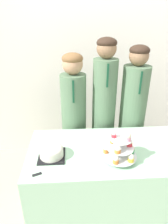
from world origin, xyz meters
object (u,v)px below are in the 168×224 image
at_px(cupcake_stand, 120,148).
at_px(student_1, 103,118).
at_px(student_2, 131,121).
at_px(student_0, 74,124).
at_px(round_cake, 51,151).
at_px(cake_knife, 43,173).

relative_size(cupcake_stand, student_1, 0.16).
xyz_separation_m(student_1, student_2, (0.31, 0.00, -0.05)).
xyz_separation_m(student_0, student_1, (0.32, 0.00, 0.07)).
relative_size(cupcake_stand, student_2, 0.17).
distance_m(round_cake, cupcake_stand, 0.54).
height_order(cake_knife, student_0, student_0).
bearing_deg(student_1, round_cake, -130.56).
relative_size(cake_knife, student_2, 0.14).
bearing_deg(student_2, cupcake_stand, -113.31).
relative_size(student_1, student_2, 1.04).
bearing_deg(student_1, cake_knife, -125.71).
xyz_separation_m(round_cake, student_0, (0.19, 0.59, -0.10)).
distance_m(round_cake, student_0, 0.63).
bearing_deg(round_cake, student_0, 72.36).
height_order(cake_knife, cupcake_stand, cupcake_stand).
relative_size(cupcake_stand, student_0, 0.18).
bearing_deg(student_2, student_1, -180.00).
bearing_deg(student_1, student_0, -180.00).
height_order(round_cake, student_0, student_0).
distance_m(student_1, student_2, 0.32).
bearing_deg(cake_knife, round_cake, 52.65).
xyz_separation_m(cupcake_stand, student_2, (0.28, 0.66, -0.13)).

